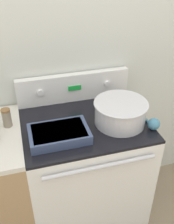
% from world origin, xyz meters
% --- Properties ---
extents(kitchen_wall, '(8.00, 0.05, 2.50)m').
position_xyz_m(kitchen_wall, '(0.00, 0.66, 1.25)').
color(kitchen_wall, silver).
rests_on(kitchen_wall, ground_plane).
extents(stove_range, '(0.79, 0.65, 0.93)m').
position_xyz_m(stove_range, '(0.00, 0.31, 0.47)').
color(stove_range, white).
rests_on(stove_range, ground_plane).
extents(control_panel, '(0.79, 0.07, 0.20)m').
position_xyz_m(control_panel, '(0.00, 0.59, 1.03)').
color(control_panel, white).
rests_on(control_panel, stove_range).
extents(mixing_bowl, '(0.33, 0.33, 0.15)m').
position_xyz_m(mixing_bowl, '(0.21, 0.24, 1.01)').
color(mixing_bowl, silver).
rests_on(mixing_bowl, stove_range).
extents(casserole_dish, '(0.34, 0.23, 0.06)m').
position_xyz_m(casserole_dish, '(-0.18, 0.19, 0.96)').
color(casserole_dish, '#38476B').
rests_on(casserole_dish, stove_range).
extents(ladle, '(0.07, 0.33, 0.07)m').
position_xyz_m(ladle, '(0.38, 0.14, 0.97)').
color(ladle, teal).
rests_on(ladle, stove_range).
extents(spice_jar_brown_cap, '(0.06, 0.06, 0.12)m').
position_xyz_m(spice_jar_brown_cap, '(-0.46, 0.38, 1.00)').
color(spice_jar_brown_cap, gray).
rests_on(spice_jar_brown_cap, side_counter).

